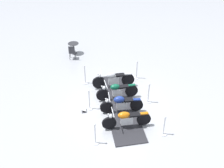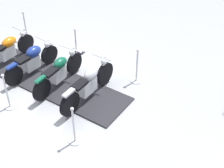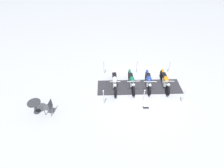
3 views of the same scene
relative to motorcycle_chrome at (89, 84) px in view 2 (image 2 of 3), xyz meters
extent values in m
plane|color=#A8AAB2|center=(-1.59, -0.33, -0.53)|extent=(80.00, 80.00, 0.00)
cube|color=#28282D|center=(-1.59, -0.33, -0.51)|extent=(5.61, 2.40, 0.05)
cylinder|color=black|center=(-0.14, 0.77, -0.13)|extent=(0.24, 0.71, 0.71)
cylinder|color=black|center=(0.16, -0.83, -0.13)|extent=(0.24, 0.71, 0.71)
cube|color=silver|center=(0.01, -0.03, -0.07)|extent=(0.31, 0.60, 0.44)
ellipsoid|color=#B7BAC1|center=(-0.02, 0.11, 0.27)|extent=(0.39, 0.55, 0.30)
cube|color=black|center=(0.07, -0.39, 0.23)|extent=(0.35, 0.51, 0.08)
cube|color=#B7BAC1|center=(0.16, -0.83, 0.25)|extent=(0.21, 0.41, 0.06)
cylinder|color=silver|center=(-0.13, 0.69, 0.17)|extent=(0.12, 0.28, 0.60)
cylinder|color=silver|center=(-0.12, 0.62, 0.53)|extent=(0.62, 0.15, 0.04)
sphere|color=silver|center=(-0.14, 0.72, 0.33)|extent=(0.18, 0.18, 0.18)
cylinder|color=black|center=(-1.23, 0.51, -0.15)|extent=(0.26, 0.67, 0.67)
cylinder|color=black|center=(-0.88, -0.98, -0.15)|extent=(0.26, 0.67, 0.67)
cube|color=silver|center=(-1.06, -0.23, -0.09)|extent=(0.30, 0.52, 0.42)
ellipsoid|color=#0F5138|center=(-1.08, -0.11, 0.24)|extent=(0.40, 0.55, 0.29)
cube|color=black|center=(-0.98, -0.56, 0.20)|extent=(0.37, 0.52, 0.08)
cube|color=#0F5138|center=(-0.88, -0.98, 0.21)|extent=(0.21, 0.39, 0.06)
cylinder|color=silver|center=(-1.21, 0.43, 0.13)|extent=(0.14, 0.32, 0.57)
cylinder|color=silver|center=(-1.19, 0.35, 0.48)|extent=(0.76, 0.21, 0.04)
sphere|color=silver|center=(-1.22, 0.44, 0.28)|extent=(0.18, 0.18, 0.18)
cylinder|color=black|center=(-2.20, 0.29, -0.17)|extent=(0.19, 0.64, 0.63)
cylinder|color=black|center=(-2.03, -1.16, -0.17)|extent=(0.19, 0.64, 0.63)
cube|color=silver|center=(-2.12, -0.43, -0.10)|extent=(0.27, 0.53, 0.41)
ellipsoid|color=navy|center=(-2.13, -0.31, 0.24)|extent=(0.39, 0.56, 0.33)
cube|color=black|center=(-2.08, -0.76, 0.19)|extent=(0.35, 0.45, 0.08)
cube|color=navy|center=(-2.03, -1.16, 0.18)|extent=(0.18, 0.36, 0.06)
cylinder|color=silver|center=(-2.20, 0.22, 0.10)|extent=(0.10, 0.27, 0.54)
cylinder|color=silver|center=(-2.19, 0.16, 0.43)|extent=(0.78, 0.13, 0.04)
sphere|color=silver|center=(-2.20, 0.25, 0.23)|extent=(0.18, 0.18, 0.18)
cylinder|color=black|center=(-3.31, 0.14, -0.16)|extent=(0.21, 0.65, 0.64)
cube|color=silver|center=(-3.18, -0.64, -0.11)|extent=(0.27, 0.57, 0.40)
ellipsoid|color=#D16B0F|center=(-3.20, -0.50, 0.22)|extent=(0.38, 0.58, 0.30)
cylinder|color=silver|center=(-3.30, 0.06, 0.11)|extent=(0.12, 0.31, 0.55)
cylinder|color=silver|center=(-3.29, -0.02, 0.44)|extent=(0.66, 0.15, 0.04)
sphere|color=silver|center=(-3.30, 0.08, 0.24)|extent=(0.18, 0.18, 0.18)
cylinder|color=silver|center=(-1.31, -1.80, -0.52)|extent=(0.33, 0.33, 0.03)
cylinder|color=silver|center=(-1.31, -1.80, 0.01)|extent=(0.05, 0.05, 1.02)
sphere|color=silver|center=(-1.31, -1.80, 0.55)|extent=(0.09, 0.09, 0.09)
cylinder|color=silver|center=(0.41, 1.56, -0.52)|extent=(0.35, 0.35, 0.03)
cylinder|color=silver|center=(0.41, 1.56, 0.01)|extent=(0.05, 0.05, 1.03)
sphere|color=silver|center=(0.41, 1.56, 0.56)|extent=(0.09, 0.09, 0.09)
cylinder|color=silver|center=(-1.87, 1.13, -0.52)|extent=(0.31, 0.31, 0.03)
cylinder|color=silver|center=(-1.87, 1.13, 0.00)|extent=(0.05, 0.05, 1.01)
sphere|color=silver|center=(-1.87, 1.13, 0.54)|extent=(0.09, 0.09, 0.09)
cylinder|color=silver|center=(0.96, -1.37, -0.52)|extent=(0.31, 0.31, 0.03)
cylinder|color=silver|center=(0.96, -1.37, 0.01)|extent=(0.05, 0.05, 1.02)
sphere|color=silver|center=(0.96, -1.37, 0.55)|extent=(0.09, 0.09, 0.09)
cylinder|color=silver|center=(-4.14, 0.70, -0.52)|extent=(0.30, 0.30, 0.03)
cylinder|color=silver|center=(-4.14, 0.70, -0.02)|extent=(0.05, 0.05, 0.97)
sphere|color=silver|center=(-4.14, 0.70, 0.50)|extent=(0.09, 0.09, 0.09)
cube|color=#333338|center=(-2.05, 1.41, -0.52)|extent=(0.38, 0.26, 0.02)
cube|color=white|center=(-2.05, 1.41, -0.40)|extent=(0.35, 0.27, 0.11)
camera|label=1|loc=(-11.77, -0.07, 7.65)|focal=41.37mm
camera|label=2|loc=(5.64, -4.83, 5.76)|focal=54.20mm
camera|label=3|loc=(-1.21, 8.74, 7.31)|focal=28.89mm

